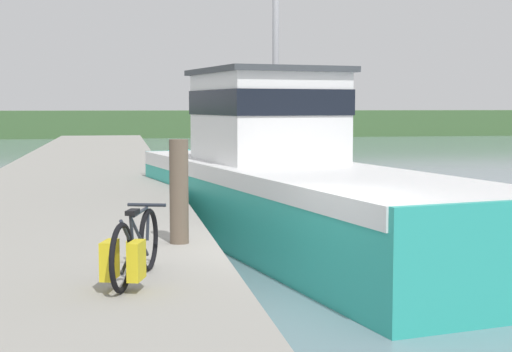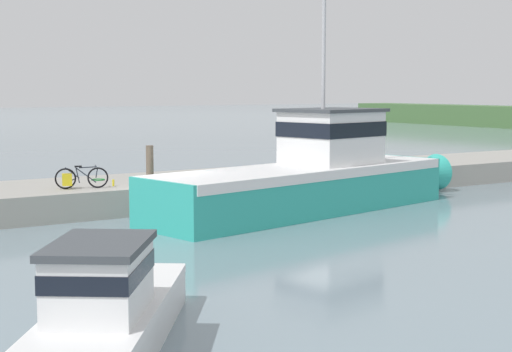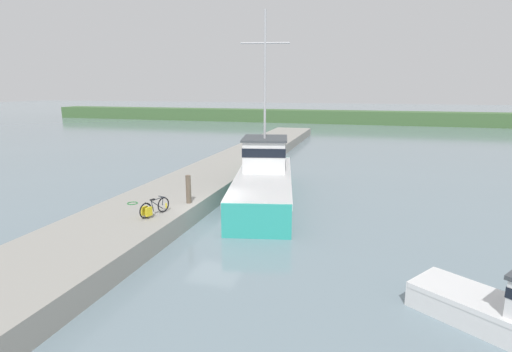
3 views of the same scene
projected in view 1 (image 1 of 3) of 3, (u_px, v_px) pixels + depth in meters
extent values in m
plane|color=gray|center=(298.00, 314.00, 10.68)|extent=(320.00, 320.00, 0.00)
cube|color=gray|center=(33.00, 290.00, 10.04)|extent=(4.85, 80.00, 0.96)
cube|color=#426638|center=(461.00, 123.00, 75.19)|extent=(180.00, 5.00, 2.38)
cube|color=teal|center=(297.00, 207.00, 15.75)|extent=(5.64, 12.85, 1.63)
cone|color=teal|center=(190.00, 176.00, 22.56)|extent=(1.97, 2.51, 1.55)
cube|color=white|center=(297.00, 174.00, 15.70)|extent=(5.65, 12.62, 0.33)
cube|color=white|center=(267.00, 118.00, 17.04)|extent=(3.11, 3.56, 1.89)
cube|color=black|center=(267.00, 103.00, 17.01)|extent=(3.18, 3.63, 0.53)
cube|color=#3D4247|center=(267.00, 71.00, 16.95)|extent=(3.36, 3.85, 0.12)
torus|color=black|center=(121.00, 258.00, 7.88)|extent=(0.26, 0.70, 0.72)
torus|color=black|center=(149.00, 240.00, 8.95)|extent=(0.26, 0.70, 0.72)
cylinder|color=#232833|center=(126.00, 262.00, 8.06)|extent=(0.14, 0.36, 0.19)
cylinder|color=#232833|center=(132.00, 240.00, 8.27)|extent=(0.08, 0.15, 0.54)
cylinder|color=#232833|center=(128.00, 236.00, 8.09)|extent=(0.17, 0.47, 0.40)
cylinder|color=#232833|center=(139.00, 237.00, 8.55)|extent=(0.23, 0.67, 0.55)
cylinder|color=#232833|center=(140.00, 212.00, 8.58)|extent=(0.19, 0.55, 0.05)
cylinder|color=#232833|center=(148.00, 225.00, 8.90)|extent=(0.06, 0.11, 0.36)
cylinder|color=#232833|center=(147.00, 205.00, 8.85)|extent=(0.43, 0.16, 0.04)
cube|color=black|center=(133.00, 212.00, 8.27)|extent=(0.16, 0.26, 0.05)
cube|color=gold|center=(109.00, 260.00, 7.95)|extent=(0.21, 0.34, 0.39)
cube|color=gold|center=(136.00, 261.00, 7.91)|extent=(0.21, 0.34, 0.39)
cylinder|color=brown|center=(179.00, 192.00, 10.70)|extent=(0.26, 0.26, 1.43)
cylinder|color=yellow|center=(129.00, 251.00, 9.57)|extent=(0.08, 0.08, 0.24)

